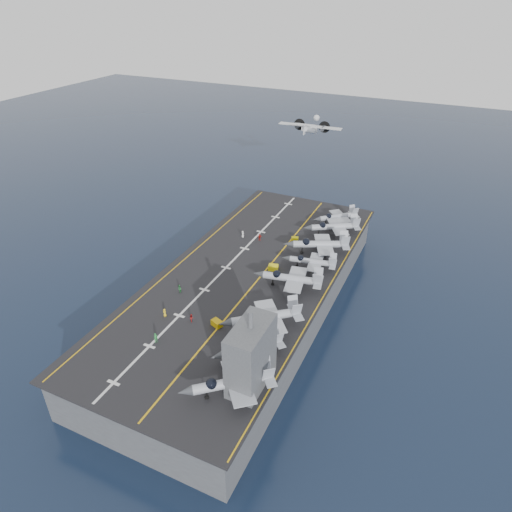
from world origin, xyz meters
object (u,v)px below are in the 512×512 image
at_px(island_superstructure, 251,349).
at_px(transport_plane, 310,130).
at_px(fighter_jet_0, 233,381).
at_px(tow_cart_a, 217,323).

distance_m(island_superstructure, transport_plane, 93.52).
bearing_deg(fighter_jet_0, transport_plane, 102.44).
height_order(island_superstructure, fighter_jet_0, island_superstructure).
relative_size(island_superstructure, transport_plane, 0.71).
xyz_separation_m(island_superstructure, transport_plane, (-22.28, 90.28, 9.92)).
distance_m(fighter_jet_0, tow_cart_a, 17.78).
height_order(island_superstructure, tow_cart_a, island_superstructure).
relative_size(tow_cart_a, transport_plane, 0.12).
bearing_deg(transport_plane, tow_cart_a, -83.00).
relative_size(island_superstructure, tow_cart_a, 5.97).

